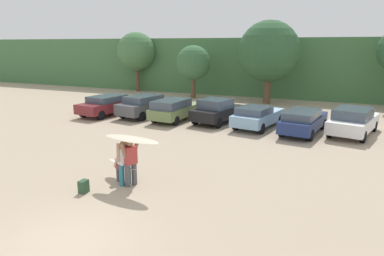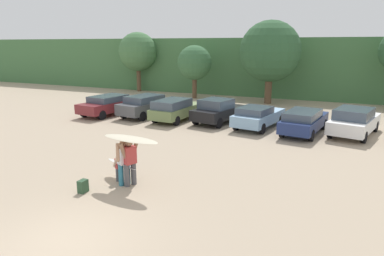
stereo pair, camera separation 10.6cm
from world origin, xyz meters
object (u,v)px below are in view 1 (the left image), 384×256
object	(u,v)px
parked_car_navy	(303,121)
surfboard_cream	(131,139)
backpack_dropped	(84,186)
person_child	(120,166)
parked_car_dark_gray	(146,105)
person_companion	(124,160)
parked_car_maroon	(107,104)
surfboard_white	(122,164)
parked_car_black	(217,111)
parked_car_sky_blue	(257,116)
person_adult	(130,160)
parked_car_olive_green	(175,109)
parked_car_white	(353,121)

from	to	relation	value
parked_car_navy	surfboard_cream	size ratio (longest dim) A/B	2.00
backpack_dropped	person_child	bearing A→B (deg)	69.80
parked_car_dark_gray	person_companion	world-z (taller)	person_companion
parked_car_maroon	person_child	size ratio (longest dim) A/B	4.39
person_child	surfboard_white	world-z (taller)	person_child
parked_car_maroon	parked_car_black	xyz separation A→B (m)	(8.30, 0.76, 0.04)
parked_car_sky_blue	person_adult	distance (m)	11.13
person_adult	backpack_dropped	bearing A→B (deg)	67.54
parked_car_maroon	person_adult	world-z (taller)	person_adult
parked_car_maroon	parked_car_olive_green	bearing A→B (deg)	-78.91
person_child	backpack_dropped	xyz separation A→B (m)	(-0.53, -1.43, -0.37)
parked_car_olive_green	parked_car_black	xyz separation A→B (m)	(2.88, 0.41, 0.03)
parked_car_olive_green	surfboard_white	size ratio (longest dim) A/B	2.61
person_adult	surfboard_cream	distance (m)	0.81
parked_car_sky_blue	person_child	bearing A→B (deg)	175.49
parked_car_sky_blue	parked_car_navy	distance (m)	2.80
parked_car_olive_green	person_companion	bearing A→B (deg)	-159.18
parked_car_maroon	parked_car_sky_blue	distance (m)	11.08
parked_car_black	person_child	bearing A→B (deg)	-167.97
parked_car_dark_gray	person_adult	bearing A→B (deg)	-141.17
parked_car_sky_blue	parked_car_olive_green	bearing A→B (deg)	100.73
parked_car_white	person_adult	bearing A→B (deg)	159.69
parked_car_dark_gray	parked_car_black	bearing A→B (deg)	-79.63
parked_car_dark_gray	parked_car_sky_blue	xyz separation A→B (m)	(8.20, -0.28, -0.09)
person_child	person_companion	bearing A→B (deg)	170.48
parked_car_maroon	parked_car_olive_green	world-z (taller)	parked_car_olive_green
parked_car_navy	person_adult	bearing A→B (deg)	163.10
parked_car_white	surfboard_cream	world-z (taller)	surfboard_cream
person_child	person_companion	xyz separation A→B (m)	(0.40, -0.24, 0.37)
parked_car_dark_gray	person_companion	size ratio (longest dim) A/B	2.86
parked_car_maroon	parked_car_black	bearing A→B (deg)	-77.43
person_companion	surfboard_cream	world-z (taller)	surfboard_cream
parked_car_dark_gray	parked_car_sky_blue	size ratio (longest dim) A/B	1.06
person_child	parked_car_maroon	bearing A→B (deg)	-29.52
parked_car_dark_gray	surfboard_cream	size ratio (longest dim) A/B	2.00
parked_car_maroon	parked_car_dark_gray	xyz separation A→B (m)	(2.88, 0.74, 0.05)
parked_car_navy	backpack_dropped	bearing A→B (deg)	160.71
parked_car_sky_blue	surfboard_cream	world-z (taller)	surfboard_cream
parked_car_black	parked_car_white	xyz separation A→B (m)	(8.20, 0.20, 0.00)
person_child	surfboard_white	distance (m)	0.15
person_companion	person_child	bearing A→B (deg)	-9.52
surfboard_cream	parked_car_maroon	bearing A→B (deg)	-42.80
parked_car_sky_blue	parked_car_navy	size ratio (longest dim) A/B	0.94
parked_car_olive_green	parked_car_black	bearing A→B (deg)	-78.34
parked_car_white	person_companion	distance (m)	13.83
parked_car_maroon	person_child	xyz separation A→B (m)	(8.37, -10.26, -0.19)
parked_car_olive_green	surfboard_cream	distance (m)	11.53
parked_car_dark_gray	person_adult	world-z (taller)	person_adult
parked_car_maroon	parked_car_white	xyz separation A→B (m)	(16.50, 0.96, 0.04)
parked_car_sky_blue	surfboard_white	size ratio (longest dim) A/B	2.53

